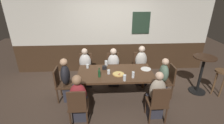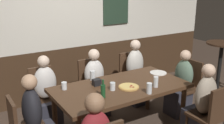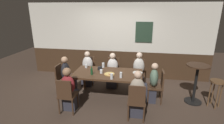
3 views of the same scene
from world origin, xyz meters
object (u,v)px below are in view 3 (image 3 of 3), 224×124
Objects in this scene: person_left_near at (69,92)px; beer_glass_tall at (101,72)px; pint_glass_pale at (103,66)px; beer_bottle_green at (92,71)px; pizza at (109,74)px; chair_right_far at (139,71)px; bar_stool at (217,86)px; chair_head_west at (62,78)px; chair_mid_far at (113,70)px; person_head_west at (68,79)px; condiment_caddy at (100,68)px; person_right_far at (138,74)px; chair_left_far at (89,69)px; chair_right_near at (137,100)px; side_bar_table at (196,81)px; person_left_far at (88,71)px; pint_glass_stout at (112,77)px; chair_left_near at (66,94)px; person_right_near at (137,97)px; person_head_east at (151,86)px; dining_table at (108,75)px; chair_head_east at (158,85)px; plate_white_large at (138,73)px; person_mid_far at (112,73)px; tumbler_water at (121,75)px.

person_left_near is 10.43× the size of beer_glass_tall.
pint_glass_pale is 0.60× the size of beer_bottle_green.
pizza is 2.66× the size of beer_glass_tall.
bar_stool is at bearing -25.16° from chair_right_far.
chair_head_west is at bearing 125.78° from person_left_near.
beer_bottle_green is (-0.46, -0.09, 0.08)m from pizza.
chair_mid_far is 1.22× the size of bar_stool.
condiment_caddy is (0.91, 0.20, 0.31)m from person_head_west.
pint_glass_pale is 0.20× the size of bar_stool.
bar_stool is at bearing 1.96° from pizza.
person_right_far reaches higher than chair_head_west.
chair_left_far is at bearing 165.71° from bar_stool.
person_head_west is at bearing 155.87° from chair_right_near.
person_head_west is 1.08× the size of side_bar_table.
person_left_far is 3.18m from side_bar_table.
chair_mid_far is at bearing 70.25° from beer_bottle_green.
chair_right_near is at bearing -37.37° from pint_glass_stout.
chair_left_near is at bearing -127.90° from beer_glass_tall.
person_right_far is 1.60× the size of bar_stool.
chair_head_west is 1.21m from beer_glass_tall.
condiment_caddy reaches higher than bar_stool.
chair_left_far is at bearing 180.00° from chair_right_far.
pint_glass_pale is at bearing 132.27° from person_right_near.
beer_glass_tall is at bearing -100.01° from chair_mid_far.
bar_stool is at bearing 3.39° from beer_bottle_green.
pizza is 1.99× the size of pint_glass_stout.
chair_left_near is at bearing -155.85° from person_head_east.
person_head_west reaches higher than pizza.
side_bar_table reaches higher than chair_mid_far.
dining_table is 13.05× the size of pint_glass_pale.
person_head_east is 1.63m from beer_bottle_green.
chair_head_east is 1.00× the size of chair_head_west.
chair_right_near is at bearing -46.27° from pizza.
beer_glass_tall is (-1.35, -0.06, 0.33)m from person_head_east.
chair_head_east is 1.04m from chair_right_far.
plate_white_large is 0.25× the size of side_bar_table.
pint_glass_stout is (-0.64, 0.49, 0.30)m from chair_right_near.
pint_glass_pale is (-0.22, -0.32, 0.34)m from person_mid_far.
person_mid_far is 1.14m from tumbler_water.
chair_head_east is (2.16, -0.90, 0.00)m from chair_left_far.
beer_bottle_green reaches higher than chair_right_far.
person_left_near is 1.63m from person_right_near.
pint_glass_stout is (0.17, -1.13, 0.34)m from person_mid_far.
person_mid_far is 4.64× the size of beer_bottle_green.
chair_right_near is at bearing -90.00° from person_right_near.
person_right_far is at bearing 90.00° from chair_right_near.
pizza is (0.88, -1.00, 0.26)m from chair_left_far.
pint_glass_pale is (-1.04, -0.33, 0.32)m from person_right_far.
person_right_near is at bearing -20.12° from person_head_west.
beer_bottle_green reaches higher than pizza.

